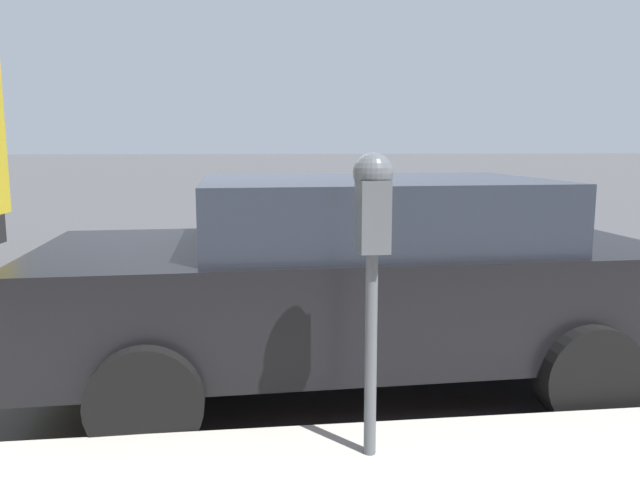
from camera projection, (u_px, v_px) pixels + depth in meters
name	position (u px, v px, depth m)	size (l,w,h in m)	color
ground_plane	(233.00, 338.00, 5.57)	(220.00, 220.00, 0.00)	#424244
parking_meter	(372.00, 228.00, 2.95)	(0.21, 0.19, 1.50)	#4C5156
car_black	(354.00, 275.00, 4.44)	(2.15, 4.28, 1.47)	black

